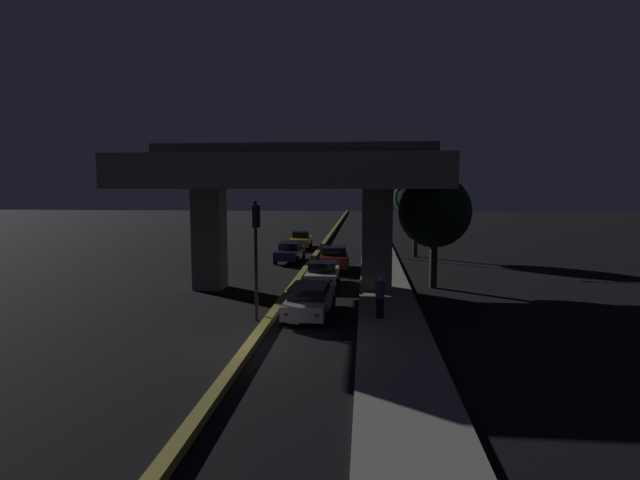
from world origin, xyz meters
name	(u,v)px	position (x,y,z in m)	size (l,w,h in m)	color
ground_plane	(251,348)	(0.00, 0.00, 0.00)	(200.00, 200.00, 0.00)	black
median_divider	(326,241)	(0.00, 35.00, 0.13)	(0.39, 126.00, 0.27)	olive
sidewalk_right	(378,250)	(5.27, 28.00, 0.08)	(2.88, 126.00, 0.15)	gray
elevated_overpass	(291,179)	(0.00, 10.24, 6.26)	(16.10, 11.76, 8.27)	slate
traffic_light_left_of_median	(256,240)	(-0.59, 3.72, 3.57)	(0.30, 0.49, 5.25)	black
street_lamp	(361,198)	(3.76, 25.35, 4.87)	(2.75, 0.32, 8.18)	#2D2D30
car_silver_lead	(310,300)	(1.63, 4.67, 0.75)	(2.13, 4.87, 1.46)	gray
car_white_second	(323,273)	(1.61, 11.71, 0.72)	(1.95, 3.98, 1.43)	silver
car_dark_red_third	(334,258)	(1.96, 17.38, 0.83)	(2.15, 4.28, 1.64)	#591414
car_dark_blue_lead_oncoming	(290,252)	(-1.70, 20.79, 0.79)	(2.00, 4.69, 1.50)	#141938
car_taxi_yellow_second_oncoming	(301,240)	(-1.93, 29.39, 0.79)	(2.03, 4.73, 1.57)	gold
motorcycle_blue_filtering_near	(294,303)	(0.91, 4.58, 0.61)	(0.34, 1.92, 1.44)	black
motorcycle_white_filtering_mid	(312,272)	(0.87, 12.88, 0.58)	(0.34, 1.77, 1.35)	black
pedestrian_on_sidewalk	(380,297)	(4.77, 4.04, 1.06)	(0.40, 0.40, 1.83)	black
roadside_tree_kerbside_near	(435,212)	(8.06, 11.57, 4.42)	(4.15, 4.15, 6.52)	#2D2116
roadside_tree_kerbside_mid	(416,198)	(8.28, 24.36, 4.88)	(3.68, 3.68, 6.76)	#2D2116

